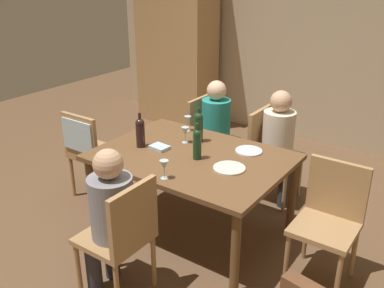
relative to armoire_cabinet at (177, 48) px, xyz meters
name	(u,v)px	position (x,y,z in m)	size (l,w,h in m)	color
ground_plane	(192,229)	(1.89, -2.32, -1.10)	(10.00, 10.00, 0.00)	brown
rear_room_partition	(316,39)	(1.89, 0.45, 0.25)	(6.40, 0.12, 2.70)	tan
armoire_cabinet	(177,48)	(0.00, 0.00, 0.00)	(1.18, 0.62, 2.18)	#A87F51
dining_table	(192,163)	(1.89, -2.32, -0.43)	(1.59, 1.15, 0.74)	brown
chair_far_left	(209,133)	(1.45, -1.37, -0.56)	(0.44, 0.44, 0.92)	#A87F51
chair_near	(123,233)	(1.98, -3.28, -0.56)	(0.44, 0.44, 0.92)	#A87F51
chair_far_right	(269,148)	(2.16, -1.37, -0.56)	(0.44, 0.44, 0.92)	#A87F51
chair_left_end	(87,145)	(0.72, -2.45, -0.50)	(0.44, 0.46, 0.92)	#A87F51
chair_right_end	(330,215)	(3.07, -2.24, -0.56)	(0.44, 0.44, 0.92)	#A87F51
person_woman_host	(218,125)	(1.56, -1.37, -0.44)	(0.35, 0.31, 1.13)	#33333D
person_man_bearded	(110,212)	(1.87, -3.28, -0.44)	(0.35, 0.31, 1.13)	#33333D
person_man_guest	(280,139)	(2.28, -1.37, -0.44)	(0.36, 0.31, 1.14)	#33333D
wine_bottle_tall_green	(199,126)	(1.77, -2.05, -0.21)	(0.08, 0.08, 0.32)	#19381E
wine_bottle_dark_red	(140,132)	(1.42, -2.43, -0.21)	(0.08, 0.08, 0.31)	black
wine_bottle_short_olive	(197,143)	(1.97, -2.36, -0.21)	(0.07, 0.07, 0.31)	#19381E
wine_glass_near_left	(185,132)	(1.69, -2.14, -0.25)	(0.07, 0.07, 0.15)	silver
wine_glass_centre	(188,120)	(1.53, -1.88, -0.25)	(0.07, 0.07, 0.15)	silver
wine_glass_near_right	(164,166)	(1.97, -2.80, -0.25)	(0.07, 0.07, 0.15)	silver
dinner_plate_host	(229,168)	(2.29, -2.38, -0.35)	(0.26, 0.26, 0.01)	silver
dinner_plate_guest_left	(249,151)	(2.25, -1.99, -0.35)	(0.23, 0.23, 0.01)	white
folded_napkin	(160,147)	(1.59, -2.38, -0.34)	(0.16, 0.12, 0.03)	#ADC6D6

